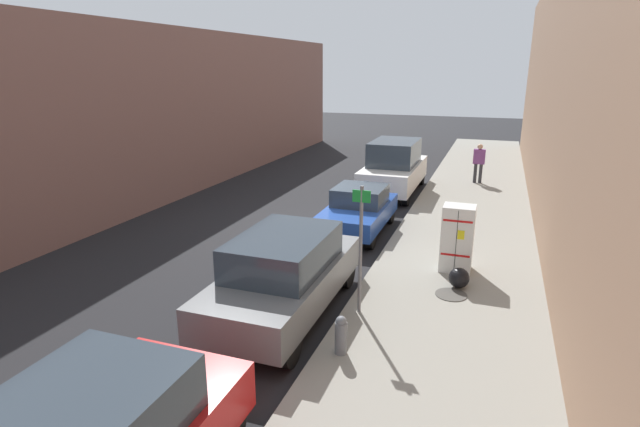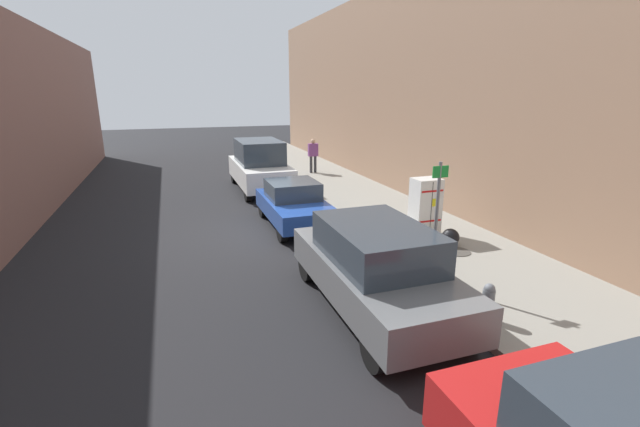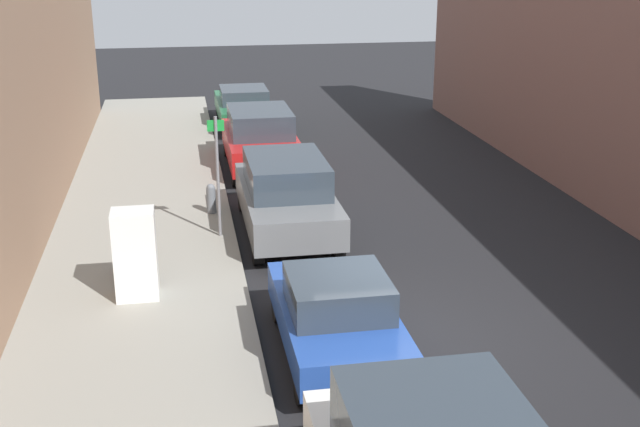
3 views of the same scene
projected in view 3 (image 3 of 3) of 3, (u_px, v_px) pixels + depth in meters
The scene contains 11 objects.
ground_plane at pixel (399, 340), 13.38m from camera, with size 80.00×80.00×0.00m, color black.
sidewalk_slab at pixel (133, 359), 12.64m from camera, with size 4.05×44.00×0.15m, color gray.
discarded_refrigerator at pixel (135, 254), 14.42m from camera, with size 0.76×0.62×1.66m.
manhole_cover at pixel (138, 265), 16.08m from camera, with size 0.70×0.70×0.02m, color #47443F.
street_sign_post at pixel (218, 171), 17.23m from camera, with size 0.36×0.07×2.67m.
fire_hydrant at pixel (211, 198), 19.08m from camera, with size 0.22×0.22×0.72m.
trash_bag at pixel (131, 264), 15.55m from camera, with size 0.47×0.47×0.47m, color black.
parked_hatchback_blue at pixel (336, 314), 12.69m from camera, with size 1.74×3.80×1.43m.
parked_suv_gray at pixel (286, 194), 18.03m from camera, with size 1.94×4.70×1.76m.
parked_suv_red at pixel (260, 138), 23.16m from camera, with size 1.97×4.45×1.75m.
parked_sedan_green at pixel (244, 106), 28.50m from camera, with size 1.83×4.55×1.42m.
Camera 3 is at (-3.40, -11.56, 6.34)m, focal length 45.00 mm.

